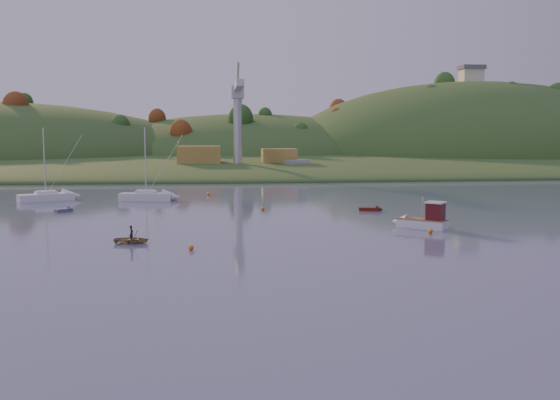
{
  "coord_description": "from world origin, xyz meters",
  "views": [
    {
      "loc": [
        -3.83,
        -40.28,
        10.63
      ],
      "look_at": [
        3.66,
        31.74,
        2.79
      ],
      "focal_mm": 40.0,
      "sensor_mm": 36.0,
      "label": 1
    }
  ],
  "objects": [
    {
      "name": "hill_right",
      "position": [
        95.0,
        195.0,
        0.0
      ],
      "size": [
        150.0,
        130.0,
        60.0
      ],
      "primitive_type": "ellipsoid",
      "color": "#274A1D",
      "rests_on": "ground"
    },
    {
      "name": "sailboat_near",
      "position": [
        -30.29,
        59.95,
        0.74
      ],
      "size": [
        8.38,
        6.15,
        11.41
      ],
      "rotation": [
        0.0,
        0.0,
        0.51
      ],
      "color": "white",
      "rests_on": "ground"
    },
    {
      "name": "dock_crane",
      "position": [
        2.0,
        118.39,
        17.17
      ],
      "size": [
        3.2,
        28.0,
        20.3
      ],
      "color": "#B7B7BC",
      "rests_on": "wharf"
    },
    {
      "name": "fishing_boat",
      "position": [
        18.82,
        26.98,
        0.9
      ],
      "size": [
        6.15,
        5.61,
        4.07
      ],
      "rotation": [
        0.0,
        0.0,
        2.44
      ],
      "color": "silver",
      "rests_on": "ground"
    },
    {
      "name": "shed_west",
      "position": [
        -8.0,
        123.0,
        4.8
      ],
      "size": [
        11.0,
        8.0,
        4.8
      ],
      "primitive_type": "cube",
      "color": "#A28636",
      "rests_on": "wharf"
    },
    {
      "name": "buoy_0",
      "position": [
        18.79,
        22.95,
        0.25
      ],
      "size": [
        0.5,
        0.5,
        0.5
      ],
      "primitive_type": "sphere",
      "color": "#F3600C",
      "rests_on": "ground"
    },
    {
      "name": "work_vessel",
      "position": [
        16.91,
        118.0,
        1.31
      ],
      "size": [
        15.14,
        10.5,
        3.68
      ],
      "rotation": [
        0.0,
        0.0,
        0.42
      ],
      "color": "slate",
      "rests_on": "ground"
    },
    {
      "name": "hillside_trees",
      "position": [
        0.0,
        185.0,
        0.0
      ],
      "size": [
        280.0,
        50.0,
        32.0
      ],
      "primitive_type": null,
      "color": "#204C1B",
      "rests_on": "ground"
    },
    {
      "name": "canoe",
      "position": [
        -11.95,
        20.27,
        0.35
      ],
      "size": [
        3.59,
        2.72,
        0.7
      ],
      "primitive_type": "imported",
      "rotation": [
        0.0,
        0.0,
        1.47
      ],
      "color": "#978453",
      "rests_on": "ground"
    },
    {
      "name": "buoy_3",
      "position": [
        -5.02,
        66.04,
        0.25
      ],
      "size": [
        0.5,
        0.5,
        0.5
      ],
      "primitive_type": "sphere",
      "color": "#F3600C",
      "rests_on": "ground"
    },
    {
      "name": "ground",
      "position": [
        0.0,
        0.0,
        0.0
      ],
      "size": [
        500.0,
        500.0,
        0.0
      ],
      "primitive_type": "plane",
      "color": "#3D4664",
      "rests_on": "ground"
    },
    {
      "name": "hilltop_house",
      "position": [
        95.0,
        195.0,
        33.4
      ],
      "size": [
        9.0,
        7.0,
        6.45
      ],
      "color": "beige",
      "rests_on": "hill_right"
    },
    {
      "name": "shed_east",
      "position": [
        13.0,
        124.0,
        4.4
      ],
      "size": [
        9.0,
        7.0,
        4.0
      ],
      "primitive_type": "cube",
      "color": "#A28636",
      "rests_on": "wharf"
    },
    {
      "name": "far_shore",
      "position": [
        0.0,
        230.0,
        0.0
      ],
      "size": [
        620.0,
        220.0,
        1.5
      ],
      "primitive_type": "cube",
      "color": "#274A1D",
      "rests_on": "ground"
    },
    {
      "name": "red_tender",
      "position": [
        17.68,
        42.39,
        0.23
      ],
      "size": [
        3.43,
        1.95,
        1.11
      ],
      "rotation": [
        0.0,
        0.0,
        -0.28
      ],
      "color": "#51140B",
      "rests_on": "ground"
    },
    {
      "name": "grey_dinghy",
      "position": [
        -23.97,
        46.26,
        0.2
      ],
      "size": [
        2.62,
        2.47,
        0.98
      ],
      "rotation": [
        0.0,
        0.0,
        0.72
      ],
      "color": "#505969",
      "rests_on": "ground"
    },
    {
      "name": "buoy_4",
      "position": [
        -6.1,
        15.93,
        0.25
      ],
      "size": [
        0.5,
        0.5,
        0.5
      ],
      "primitive_type": "sphere",
      "color": "#F3600C",
      "rests_on": "ground"
    },
    {
      "name": "shore_slope",
      "position": [
        0.0,
        165.0,
        0.0
      ],
      "size": [
        640.0,
        150.0,
        7.0
      ],
      "primitive_type": "ellipsoid",
      "color": "#274A1D",
      "rests_on": "ground"
    },
    {
      "name": "paddler",
      "position": [
        -11.95,
        20.27,
        0.74
      ],
      "size": [
        0.41,
        0.57,
        1.48
      ],
      "primitive_type": "imported",
      "rotation": [
        0.0,
        0.0,
        1.47
      ],
      "color": "black",
      "rests_on": "ground"
    },
    {
      "name": "sailboat_far",
      "position": [
        -14.74,
        59.13,
        0.74
      ],
      "size": [
        8.54,
        3.74,
        11.45
      ],
      "rotation": [
        0.0,
        0.0,
        -0.16
      ],
      "color": "silver",
      "rests_on": "ground"
    },
    {
      "name": "hill_center",
      "position": [
        10.0,
        210.0,
        0.0
      ],
      "size": [
        140.0,
        120.0,
        36.0
      ],
      "primitive_type": "ellipsoid",
      "color": "#274A1D",
      "rests_on": "ground"
    },
    {
      "name": "buoy_1",
      "position": [
        2.61,
        44.43,
        0.25
      ],
      "size": [
        0.5,
        0.5,
        0.5
      ],
      "primitive_type": "sphere",
      "color": "#F3600C",
      "rests_on": "ground"
    },
    {
      "name": "wharf",
      "position": [
        5.0,
        122.0,
        1.2
      ],
      "size": [
        42.0,
        16.0,
        2.4
      ],
      "primitive_type": "cube",
      "color": "slate",
      "rests_on": "ground"
    }
  ]
}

